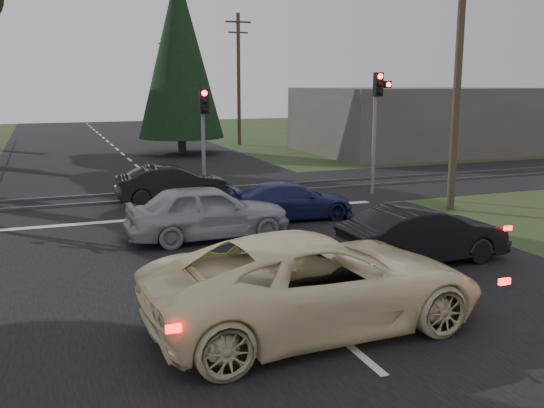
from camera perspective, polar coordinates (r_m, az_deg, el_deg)
name	(u,v)px	position (r m, az deg, el deg)	size (l,w,h in m)	color
ground	(289,295)	(12.68, 1.60, -8.55)	(120.00, 120.00, 0.00)	#2A3B1A
road	(183,205)	(21.93, -8.36, -0.11)	(14.00, 100.00, 0.01)	black
rail_corridor	(172,196)	(23.86, -9.40, 0.78)	(120.00, 8.00, 0.01)	black
stop_line	(195,215)	(20.21, -7.26, -1.04)	(13.00, 0.35, 0.00)	silver
rail_near	(176,198)	(23.08, -9.01, 0.55)	(120.00, 0.12, 0.10)	#59544C
rail_far	(168,191)	(24.62, -9.78, 1.20)	(120.00, 0.12, 0.10)	#59544C
traffic_signal_right	(378,109)	(23.82, 9.92, 8.77)	(0.68, 0.48, 4.70)	slate
traffic_signal_center	(204,125)	(22.45, -6.43, 7.42)	(0.32, 0.48, 4.10)	slate
utility_pole_near	(458,70)	(21.45, 17.11, 11.95)	(1.80, 0.26, 9.00)	#4C3D2D
utility_pole_mid	(239,77)	(43.05, -3.16, 11.87)	(1.80, 0.26, 9.00)	#4C3D2D
utility_pole_far	(168,79)	(67.30, -9.75, 11.53)	(1.80, 0.26, 9.00)	#4C3D2D
conifer_tree	(179,54)	(37.92, -8.71, 13.75)	(5.20, 5.20, 11.00)	#473D33
building_right	(419,120)	(40.05, 13.69, 7.71)	(14.00, 10.00, 4.00)	#59514C
cream_coupe	(316,282)	(10.83, 4.13, -7.33)	(2.82, 6.12, 1.70)	beige
dark_hatchback	(423,235)	(15.15, 14.04, -2.84)	(1.46, 4.20, 1.38)	black
silver_car	(208,212)	(17.01, -6.06, -0.73)	(1.83, 4.55, 1.55)	#9EA0A6
blue_sedan	(291,201)	(19.43, 1.83, 0.28)	(1.65, 4.06, 1.18)	#1A1F50
dark_car_far	(172,184)	(22.56, -9.36, 1.89)	(1.42, 4.06, 1.34)	black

